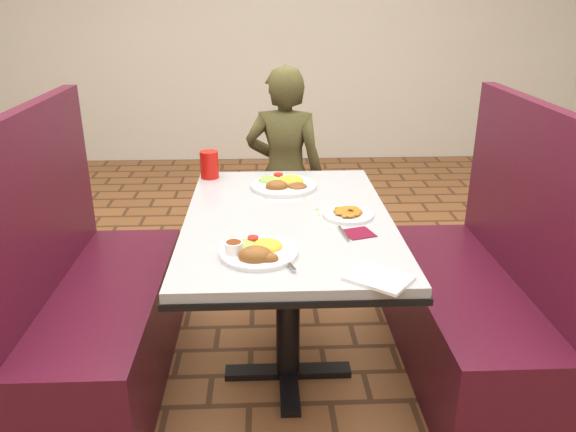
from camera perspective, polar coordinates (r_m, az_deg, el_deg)
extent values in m
plane|color=#945A30|center=(2.57, 0.00, -15.77)|extent=(7.00, 7.00, 0.00)
cube|color=white|center=(5.54, -1.65, 19.92)|extent=(6.00, 0.04, 2.80)
cube|color=#A5A8AA|center=(2.20, 0.00, -0.42)|extent=(0.80, 1.20, 0.03)
cube|color=black|center=(2.21, 0.00, -1.08)|extent=(0.81, 1.21, 0.02)
cylinder|color=black|center=(2.37, 0.00, -8.87)|extent=(0.10, 0.10, 0.69)
cube|color=black|center=(2.56, 0.00, -15.50)|extent=(0.55, 0.08, 0.03)
cube|color=black|center=(2.56, 0.00, -15.50)|extent=(0.08, 0.55, 0.03)
cube|color=#501225|center=(2.52, -17.63, -11.43)|extent=(0.45, 1.20, 0.45)
cube|color=#501225|center=(2.38, -24.02, -1.49)|extent=(0.06, 1.20, 0.95)
cube|color=#501225|center=(2.58, 17.22, -10.66)|extent=(0.45, 1.20, 0.45)
cube|color=#501225|center=(2.45, 23.28, -0.73)|extent=(0.06, 1.20, 0.95)
imported|color=brown|center=(3.19, -0.33, 4.24)|extent=(0.49, 0.37, 1.22)
cylinder|color=white|center=(1.87, -3.00, -3.79)|extent=(0.26, 0.26, 0.02)
ellipsoid|color=yellow|center=(1.89, -2.14, -2.48)|extent=(0.11, 0.11, 0.05)
ellipsoid|color=#8FC74F|center=(1.90, -4.44, -2.53)|extent=(0.11, 0.09, 0.03)
cylinder|color=red|center=(1.92, -3.57, -2.22)|extent=(0.04, 0.04, 0.01)
ellipsoid|color=brown|center=(1.80, -3.34, -3.36)|extent=(0.11, 0.09, 0.06)
ellipsoid|color=brown|center=(1.80, -1.96, -3.89)|extent=(0.06, 0.05, 0.04)
cylinder|color=white|center=(1.85, -5.54, -3.20)|extent=(0.06, 0.06, 0.04)
cylinder|color=maroon|center=(1.84, -5.56, -2.69)|extent=(0.05, 0.05, 0.00)
cylinder|color=white|center=(2.52, -0.44, 3.08)|extent=(0.29, 0.29, 0.02)
ellipsoid|color=yellow|center=(2.54, 0.26, 4.12)|extent=(0.12, 0.12, 0.05)
ellipsoid|color=#8FC74F|center=(2.56, -1.71, 4.03)|extent=(0.12, 0.10, 0.04)
cylinder|color=red|center=(2.58, -0.99, 4.24)|extent=(0.04, 0.04, 0.01)
ellipsoid|color=brown|center=(2.48, 0.97, 3.34)|extent=(0.09, 0.09, 0.03)
ellipsoid|color=brown|center=(2.46, -1.17, 3.53)|extent=(0.10, 0.07, 0.06)
cylinder|color=white|center=(2.20, 6.12, 0.12)|extent=(0.19, 0.19, 0.01)
cube|color=maroon|center=(2.05, 7.21, -1.74)|extent=(0.13, 0.13, 0.00)
cube|color=silver|center=(2.04, 5.67, -1.74)|extent=(0.03, 0.13, 0.00)
cylinder|color=red|center=(2.67, -7.99, 5.19)|extent=(0.09, 0.09, 0.13)
cube|color=white|center=(1.73, 9.21, -6.26)|extent=(0.23, 0.22, 0.01)
cube|color=silver|center=(1.82, -0.35, -4.29)|extent=(0.07, 0.18, 0.00)
cube|color=silver|center=(1.82, -2.01, -4.46)|extent=(0.06, 0.12, 0.00)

